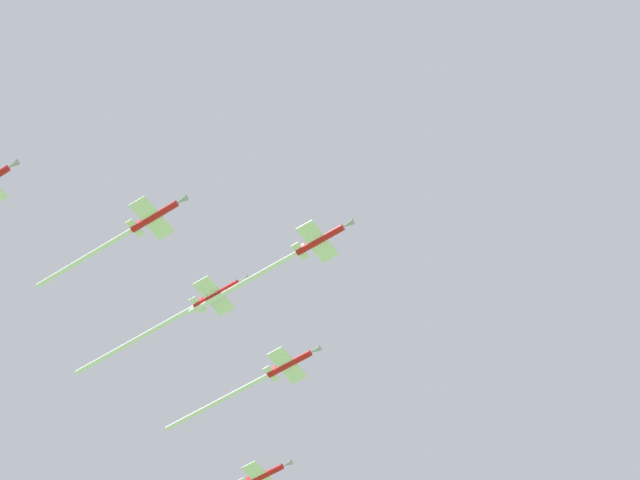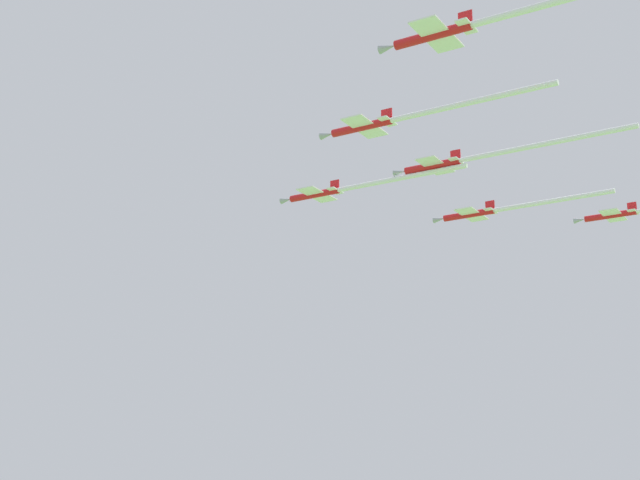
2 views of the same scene
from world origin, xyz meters
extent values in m
cylinder|color=red|center=(5.13, -3.72, 178.48)|extent=(8.07, 6.57, 1.14)
cone|color=#9EA3AD|center=(9.64, -0.26, 178.48)|extent=(2.30, 2.12, 1.08)
cube|color=white|center=(4.72, -4.04, 178.43)|extent=(7.66, 8.57, 0.19)
cube|color=white|center=(1.90, -6.21, 178.48)|extent=(3.29, 3.67, 0.19)
cube|color=red|center=(1.97, -6.16, 179.41)|extent=(1.41, 1.14, 1.86)
cylinder|color=white|center=(-7.66, -13.55, 178.48)|extent=(18.70, 14.62, 0.80)
cylinder|color=red|center=(-22.68, -0.08, 179.37)|extent=(8.07, 6.57, 1.14)
cone|color=#9EA3AD|center=(-18.17, 3.38, 179.37)|extent=(2.30, 2.12, 1.08)
cube|color=white|center=(-23.09, -0.39, 179.32)|extent=(7.66, 8.57, 0.19)
cube|color=white|center=(-25.91, -2.56, 179.37)|extent=(3.29, 3.67, 0.19)
cube|color=red|center=(-25.84, -2.51, 180.30)|extent=(1.41, 1.14, 1.86)
cylinder|color=white|center=(-35.71, -10.09, 179.37)|extent=(19.17, 14.99, 0.80)
cylinder|color=red|center=(1.49, -31.53, 177.09)|extent=(8.07, 6.57, 1.14)
cone|color=#9EA3AD|center=(6.00, -28.07, 177.09)|extent=(2.30, 2.12, 1.08)
cube|color=white|center=(1.08, -31.85, 177.03)|extent=(7.66, 8.57, 0.19)
cube|color=white|center=(-1.74, -34.02, 177.09)|extent=(3.29, 3.67, 0.19)
cube|color=red|center=(-1.68, -33.97, 178.02)|extent=(1.41, 1.14, 1.86)
cylinder|color=white|center=(-10.41, -40.68, 177.09)|extent=(16.91, 13.25, 0.80)
cylinder|color=red|center=(-12.17, -17.02, 179.51)|extent=(8.07, 6.57, 1.14)
cone|color=#9EA3AD|center=(-7.66, -13.55, 179.51)|extent=(2.30, 2.12, 1.08)
cube|color=white|center=(-12.58, -17.33, 179.46)|extent=(7.66, 8.57, 0.19)
cube|color=white|center=(-15.40, -19.50, 179.51)|extent=(3.29, 3.67, 0.19)
cube|color=red|center=(-15.33, -19.45, 180.44)|extent=(1.41, 1.14, 1.86)
cylinder|color=white|center=(-26.60, -28.10, 179.51)|extent=(21.97, 17.14, 0.80)
cylinder|color=red|center=(-50.49, 3.57, 179.07)|extent=(8.07, 6.57, 1.14)
cone|color=#9EA3AD|center=(-45.98, 7.03, 179.07)|extent=(2.30, 2.12, 1.08)
cube|color=white|center=(-50.90, 3.25, 179.02)|extent=(7.66, 8.57, 0.19)
cube|color=white|center=(-53.72, 1.09, 179.07)|extent=(3.29, 3.67, 0.19)
cube|color=red|center=(-53.65, 1.14, 180.00)|extent=(1.41, 1.14, 1.86)
cylinder|color=red|center=(-2.16, -59.35, 179.06)|extent=(8.07, 6.57, 1.14)
cone|color=#9EA3AD|center=(2.35, -55.88, 179.06)|extent=(2.30, 2.12, 1.08)
cube|color=white|center=(-2.57, -59.66, 179.01)|extent=(7.66, 8.57, 0.19)
cube|color=white|center=(-5.39, -61.83, 179.06)|extent=(3.29, 3.67, 0.19)
cube|color=red|center=(-5.32, -61.78, 179.99)|extent=(1.41, 1.14, 1.86)
camera|label=1|loc=(113.38, -40.75, 2.24)|focal=69.75mm
camera|label=2|loc=(-132.89, 49.82, 128.49)|focal=51.74mm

